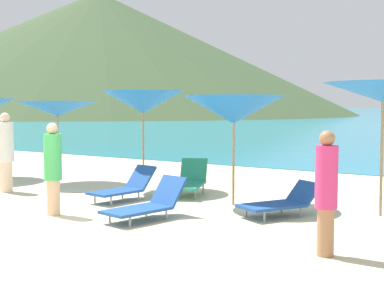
{
  "coord_description": "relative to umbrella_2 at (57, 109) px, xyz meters",
  "views": [
    {
      "loc": [
        6.61,
        -5.59,
        1.96
      ],
      "look_at": [
        0.61,
        3.35,
        1.2
      ],
      "focal_mm": 51.13,
      "sensor_mm": 36.0,
      "label": 1
    }
  ],
  "objects": [
    {
      "name": "ground_plane",
      "position": [
        3.83,
        6.09,
        -2.03
      ],
      "size": [
        50.0,
        100.0,
        0.3
      ],
      "primitive_type": "cube",
      "color": "beige"
    },
    {
      "name": "headland_hill",
      "position": [
        -74.14,
        79.77,
        11.5
      ],
      "size": [
        110.99,
        110.99,
        26.76
      ],
      "primitive_type": "cone",
      "color": "#384C2D",
      "rests_on": "ground_plane"
    },
    {
      "name": "umbrella_2",
      "position": [
        0.0,
        0.0,
        0.0
      ],
      "size": [
        2.15,
        2.15,
        2.07
      ],
      "color": "#9E7F59",
      "rests_on": "ground_plane"
    },
    {
      "name": "umbrella_3",
      "position": [
        2.45,
        0.38,
        0.16
      ],
      "size": [
        1.99,
        1.99,
        2.3
      ],
      "color": "#9E7F59",
      "rests_on": "ground_plane"
    },
    {
      "name": "umbrella_4",
      "position": [
        5.18,
        -0.19,
        0.0
      ],
      "size": [
        2.09,
        2.09,
        2.16
      ],
      "color": "#9E7F59",
      "rests_on": "ground_plane"
    },
    {
      "name": "umbrella_5",
      "position": [
        7.88,
        0.34,
        0.31
      ],
      "size": [
        2.26,
        2.26,
        2.37
      ],
      "color": "#9E7F59",
      "rests_on": "ground_plane"
    },
    {
      "name": "lounge_chair_1",
      "position": [
        4.63,
        -2.22,
        -1.6
      ],
      "size": [
        0.88,
        1.6,
        0.7
      ],
      "rotation": [
        0.0,
        0.0,
        -0.18
      ],
      "color": "#1E478C",
      "rests_on": "ground_plane"
    },
    {
      "name": "lounge_chair_2",
      "position": [
        3.08,
        -1.03,
        -1.59
      ],
      "size": [
        0.77,
        1.51,
        0.68
      ],
      "rotation": [
        0.0,
        0.0,
        -0.13
      ],
      "color": "#1E478C",
      "rests_on": "ground_plane"
    },
    {
      "name": "lounge_chair_3",
      "position": [
        6.43,
        -0.69,
        -1.62
      ],
      "size": [
        1.23,
        1.58,
        0.58
      ],
      "rotation": [
        0.0,
        0.0,
        -0.48
      ],
      "color": "#1E478C",
      "rests_on": "ground_plane"
    },
    {
      "name": "lounge_chair_8",
      "position": [
        3.78,
        0.31,
        -1.56
      ],
      "size": [
        1.11,
        1.58,
        0.76
      ],
      "rotation": [
        0.0,
        0.0,
        0.38
      ],
      "color": "#268C66",
      "rests_on": "ground_plane"
    },
    {
      "name": "beachgoer_1",
      "position": [
        3.0,
        -2.86,
        -1.0
      ],
      "size": [
        0.31,
        0.31,
        1.65
      ],
      "rotation": [
        0.0,
        0.0,
        4.34
      ],
      "color": "#DBAA84",
      "rests_on": "ground_plane"
    },
    {
      "name": "beachgoer_2",
      "position": [
        0.08,
        -1.63,
        -0.93
      ],
      "size": [
        0.36,
        0.36,
        1.8
      ],
      "rotation": [
        0.0,
        0.0,
        0.79
      ],
      "color": "beige",
      "rests_on": "ground_plane"
    },
    {
      "name": "beachgoer_3",
      "position": [
        7.99,
        -2.72,
        -1.0
      ],
      "size": [
        0.29,
        0.29,
        1.64
      ],
      "rotation": [
        0.0,
        0.0,
        2.43
      ],
      "color": "#A3704C",
      "rests_on": "ground_plane"
    }
  ]
}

